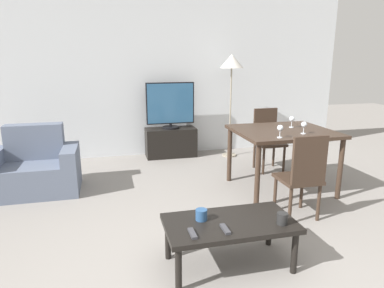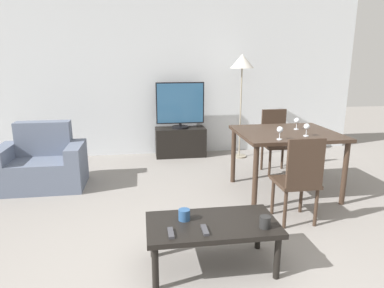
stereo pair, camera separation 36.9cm
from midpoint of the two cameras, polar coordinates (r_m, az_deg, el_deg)
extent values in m
cube|color=silver|center=(5.92, -3.59, 11.26)|extent=(6.97, 0.06, 2.70)
cube|color=slate|center=(4.77, -21.66, -4.60)|extent=(0.70, 0.67, 0.38)
cube|color=slate|center=(4.89, -21.51, 0.90)|extent=(0.70, 0.20, 0.45)
cube|color=slate|center=(4.87, -26.80, -3.67)|extent=(0.18, 0.67, 0.56)
cube|color=slate|center=(4.66, -16.50, -3.44)|extent=(0.18, 0.67, 0.56)
cube|color=black|center=(5.86, -0.14, 0.32)|extent=(0.85, 0.37, 0.49)
cylinder|color=black|center=(5.81, -0.14, 2.82)|extent=(0.28, 0.28, 0.03)
cylinder|color=black|center=(5.80, -0.14, 3.20)|extent=(0.04, 0.04, 0.05)
cube|color=black|center=(5.74, -0.14, 6.83)|extent=(0.81, 0.04, 0.69)
cube|color=#2D5B84|center=(5.72, -0.11, 6.80)|extent=(0.77, 0.01, 0.65)
cube|color=black|center=(2.77, 7.32, -13.28)|extent=(1.03, 0.54, 0.04)
cylinder|color=black|center=(2.61, -1.87, -20.08)|extent=(0.05, 0.05, 0.35)
cylinder|color=black|center=(2.85, 17.85, -17.64)|extent=(0.05, 0.05, 0.35)
cylinder|color=black|center=(2.98, -2.88, -15.42)|extent=(0.05, 0.05, 0.35)
cylinder|color=black|center=(3.19, 14.35, -13.76)|extent=(0.05, 0.05, 0.35)
cube|color=#38281E|center=(4.34, 17.84, 1.69)|extent=(1.17, 1.02, 0.04)
cylinder|color=#38281E|center=(3.84, 13.24, -5.65)|extent=(0.06, 0.06, 0.74)
cylinder|color=#38281E|center=(4.33, 26.37, -4.50)|extent=(0.06, 0.06, 0.74)
cylinder|color=#38281E|center=(4.64, 9.18, -1.97)|extent=(0.06, 0.06, 0.74)
cylinder|color=#38281E|center=(5.06, 20.65, -1.38)|extent=(0.06, 0.06, 0.74)
cube|color=#38281E|center=(3.71, 19.58, -6.08)|extent=(0.40, 0.40, 0.04)
cylinder|color=#38281E|center=(3.85, 16.03, -8.50)|extent=(0.04, 0.04, 0.40)
cylinder|color=#38281E|center=(3.99, 20.32, -8.03)|extent=(0.04, 0.04, 0.40)
cylinder|color=#38281E|center=(3.58, 18.18, -10.41)|extent=(0.04, 0.04, 0.40)
cylinder|color=#38281E|center=(3.73, 22.70, -9.80)|extent=(0.04, 0.04, 0.40)
cube|color=#38281E|center=(3.48, 21.31, -3.06)|extent=(0.37, 0.04, 0.48)
cube|color=#38281E|center=(5.15, 16.02, -0.23)|extent=(0.40, 0.40, 0.04)
cylinder|color=#38281E|center=(5.00, 14.92, -3.15)|extent=(0.04, 0.04, 0.40)
cylinder|color=#38281E|center=(5.14, 18.24, -2.93)|extent=(0.04, 0.04, 0.40)
cylinder|color=#38281E|center=(5.29, 13.55, -2.13)|extent=(0.04, 0.04, 0.40)
cylinder|color=#38281E|center=(5.42, 16.73, -1.96)|extent=(0.04, 0.04, 0.40)
cube|color=#38281E|center=(5.26, 15.40, 2.99)|extent=(0.37, 0.04, 0.48)
cylinder|color=gray|center=(5.94, 9.61, -2.01)|extent=(0.24, 0.24, 0.02)
cylinder|color=gray|center=(5.78, 9.91, 5.08)|extent=(0.02, 0.02, 1.46)
cone|color=beige|center=(5.72, 10.27, 13.45)|extent=(0.38, 0.38, 0.22)
cube|color=#38383D|center=(2.57, 0.68, -14.70)|extent=(0.04, 0.15, 0.02)
cube|color=#38383D|center=(2.63, 6.31, -14.16)|extent=(0.04, 0.15, 0.02)
cylinder|color=navy|center=(2.76, 2.60, -11.77)|extent=(0.09, 0.09, 0.09)
cylinder|color=black|center=(2.75, 15.98, -12.47)|extent=(0.08, 0.08, 0.09)
cylinder|color=silver|center=(3.89, 17.02, 0.73)|extent=(0.06, 0.06, 0.01)
cylinder|color=silver|center=(3.88, 17.06, 1.29)|extent=(0.01, 0.01, 0.07)
sphere|color=silver|center=(3.87, 17.13, 2.29)|extent=(0.07, 0.07, 0.07)
cylinder|color=silver|center=(4.51, 19.25, 2.34)|extent=(0.06, 0.06, 0.01)
cylinder|color=silver|center=(4.50, 19.29, 2.83)|extent=(0.01, 0.01, 0.07)
sphere|color=silver|center=(4.49, 19.36, 3.69)|extent=(0.07, 0.07, 0.07)
cylinder|color=silver|center=(4.16, 20.91, 1.26)|extent=(0.06, 0.06, 0.01)
cylinder|color=silver|center=(4.15, 20.96, 1.79)|extent=(0.01, 0.01, 0.07)
sphere|color=silver|center=(4.14, 21.04, 2.72)|extent=(0.07, 0.07, 0.07)
camera|label=1|loc=(0.18, -87.40, 0.65)|focal=32.00mm
camera|label=2|loc=(0.18, 92.60, -0.65)|focal=32.00mm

